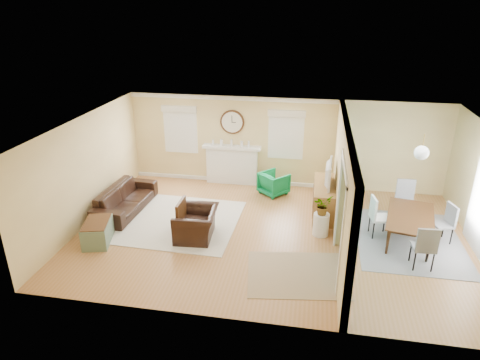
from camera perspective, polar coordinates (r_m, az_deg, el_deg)
name	(u,v)px	position (r m, az deg, el deg)	size (l,w,h in m)	color
floor	(271,234)	(10.11, 4.20, -7.24)	(9.00, 9.00, 0.00)	#A56D39
wall_back	(284,143)	(12.34, 5.88, 4.95)	(9.00, 0.02, 2.60)	tan
wall_front	(253,257)	(6.89, 1.78, -10.17)	(9.00, 0.02, 2.60)	tan
wall_left	(86,170)	(10.88, -19.87, 1.20)	(0.02, 6.00, 2.60)	tan
ceiling	(275,127)	(9.10, 4.67, 7.09)	(9.00, 6.00, 0.02)	white
partition	(342,181)	(9.76, 13.46, -0.11)	(0.17, 6.00, 2.60)	tan
fireplace	(232,164)	(12.64, -1.08, 2.14)	(1.70, 0.30, 1.17)	white
wall_clock	(232,122)	(12.34, -1.04, 7.73)	(0.70, 0.07, 0.70)	#4D2A12
window_left	(180,126)	(12.76, -7.95, 7.13)	(1.05, 0.13, 1.42)	white
window_right	(286,131)	(12.19, 6.17, 6.47)	(1.05, 0.13, 1.42)	white
pendant	(422,153)	(9.44, 23.05, 3.36)	(0.30, 0.30, 0.55)	gold
rug_cream	(173,220)	(10.80, -8.95, -5.35)	(3.19, 2.76, 0.02)	beige
rug_jute	(297,274)	(8.82, 7.58, -12.33)	(1.95, 1.60, 0.01)	tan
rug_grey	(408,240)	(10.58, 21.53, -7.44)	(2.30, 2.88, 0.01)	gray
sofa	(125,199)	(11.44, -15.03, -2.46)	(2.21, 0.86, 0.64)	black
eames_chair	(196,224)	(9.87, -5.83, -5.83)	(1.06, 0.92, 0.69)	black
green_chair	(274,183)	(12.04, 4.53, -0.44)	(0.68, 0.70, 0.64)	#007534
trunk	(98,232)	(10.19, -18.45, -6.59)	(0.75, 0.99, 0.51)	slate
credenza	(324,199)	(11.08, 11.16, -2.49)	(0.56, 1.64, 0.80)	#A47237
tv	(326,173)	(10.81, 11.34, 0.88)	(1.04, 0.14, 0.60)	black
garden_stool	(321,224)	(10.12, 10.74, -5.84)	(0.37, 0.37, 0.54)	white
potted_plant	(323,205)	(9.90, 10.95, -3.30)	(0.41, 0.36, 0.46)	#337F33
dining_table	(410,228)	(10.44, 21.77, -5.99)	(1.76, 0.98, 0.62)	#4D2A12
dining_chair_n	(406,198)	(11.25, 21.28, -2.22)	(0.46, 0.46, 1.01)	gray
dining_chair_s	(424,242)	(9.42, 23.34, -7.63)	(0.45, 0.45, 0.98)	gray
dining_chair_w	(381,214)	(10.28, 18.25, -4.28)	(0.49, 0.49, 0.97)	white
dining_chair_e	(443,220)	(10.57, 25.45, -4.90)	(0.50, 0.50, 0.91)	gray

